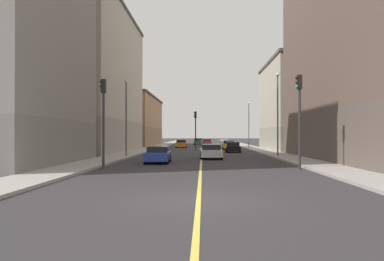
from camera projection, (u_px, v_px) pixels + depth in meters
name	position (u px, v px, depth m)	size (l,w,h in m)	color
ground_plane	(199.00, 200.00, 12.31)	(400.00, 400.00, 0.00)	#312E32
sidewalk_left	(251.00, 147.00, 61.04)	(2.83, 168.00, 0.15)	#9E9B93
sidewalk_right	(154.00, 147.00, 61.53)	(2.83, 168.00, 0.15)	#9E9B93
lane_center_stripe	(202.00, 148.00, 61.28)	(0.16, 154.00, 0.01)	#E5D14C
building_left_near	(368.00, 20.00, 30.63)	(9.18, 24.34, 23.48)	brown
building_left_mid	(299.00, 106.00, 52.62)	(9.18, 17.12, 12.66)	#9D9688
building_right_midblock	(92.00, 81.00, 46.78)	(9.18, 23.94, 18.14)	#9D9688
building_right_distant	(133.00, 121.00, 73.81)	(9.18, 25.41, 9.79)	#8F6B4F
traffic_light_left_near	(299.00, 108.00, 23.29)	(0.40, 0.32, 5.98)	#2D2D2D
traffic_light_right_near	(103.00, 110.00, 23.66)	(0.40, 0.32, 5.77)	#2D2D2D
traffic_light_median_far	(195.00, 125.00, 50.93)	(0.40, 0.32, 5.40)	#2D2D2D
street_lamp_left_near	(278.00, 106.00, 35.02)	(0.36, 0.36, 7.95)	#4C4C51
street_lamp_right_near	(126.00, 110.00, 35.41)	(0.36, 0.36, 7.39)	#4C4C51
street_lamp_left_far	(249.00, 120.00, 57.13)	(0.36, 0.36, 7.12)	#4C4C51
car_green	(198.00, 142.00, 78.51)	(1.97, 4.43, 1.39)	#1E6B38
car_blue	(158.00, 155.00, 28.55)	(1.94, 4.28, 1.28)	#23389E
car_yellow	(229.00, 145.00, 53.37)	(1.84, 4.17, 1.35)	gold
car_maroon	(207.00, 143.00, 70.87)	(1.86, 4.48, 1.31)	maroon
car_orange	(181.00, 144.00, 61.96)	(1.92, 4.34, 1.35)	orange
car_silver	(211.00, 152.00, 33.43)	(1.99, 4.38, 1.31)	silver
car_black	(233.00, 147.00, 45.51)	(1.93, 4.07, 1.29)	black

